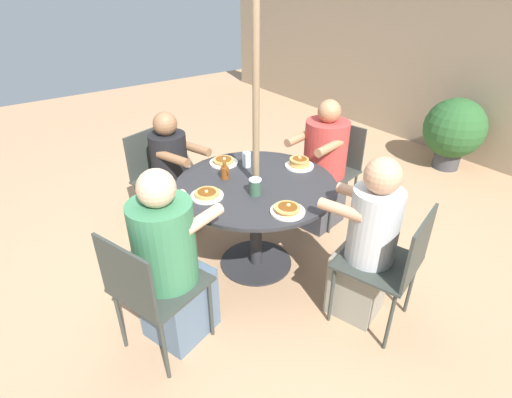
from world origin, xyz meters
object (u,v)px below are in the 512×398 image
object	(u,v)px
patio_chair_north	(160,173)
diner_east	(171,267)
drinking_glass_a	(247,160)
potted_shrub	(454,130)
syrup_bottle	(225,172)
patio_chair_south	(392,261)
pancake_plate_b	(299,163)
pancake_plate_c	(224,161)
patio_chair_east	(149,286)
pancake_plate_a	(207,194)
diner_south	(366,247)
patio_chair_west	(333,165)
coffee_cup	(255,187)
patio_table	(256,200)
pancake_plate_d	(288,210)
diner_north	(174,179)

from	to	relation	value
patio_chair_north	diner_east	size ratio (longest dim) A/B	0.73
drinking_glass_a	potted_shrub	world-z (taller)	drinking_glass_a
syrup_bottle	patio_chair_south	bearing A→B (deg)	20.40
pancake_plate_b	pancake_plate_c	bearing A→B (deg)	-131.72
patio_chair_east	pancake_plate_a	xyz separation A→B (m)	(-0.37, 0.61, 0.23)
diner_south	drinking_glass_a	distance (m)	1.14
diner_south	patio_chair_west	bearing A→B (deg)	36.35
patio_chair_west	coffee_cup	bearing A→B (deg)	95.18
patio_chair_north	pancake_plate_a	xyz separation A→B (m)	(0.95, -0.05, 0.23)
patio_table	patio_chair_north	bearing A→B (deg)	-161.61
pancake_plate_b	potted_shrub	distance (m)	2.47
pancake_plate_a	pancake_plate_d	world-z (taller)	pancake_plate_d
patio_chair_south	drinking_glass_a	distance (m)	1.31
diner_south	pancake_plate_b	bearing A→B (deg)	60.86
syrup_bottle	pancake_plate_d	bearing A→B (deg)	5.93
pancake_plate_c	potted_shrub	world-z (taller)	potted_shrub
diner_north	diner_south	size ratio (longest dim) A/B	0.93
patio_chair_west	pancake_plate_a	xyz separation A→B (m)	(0.16, -1.40, 0.23)
diner_north	patio_chair_south	distance (m)	1.91
pancake_plate_b	coffee_cup	bearing A→B (deg)	-74.10
patio_chair_west	coffee_cup	xyz separation A→B (m)	(0.33, -1.12, 0.27)
diner_south	pancake_plate_a	xyz separation A→B (m)	(-0.87, -0.64, 0.20)
pancake_plate_a	syrup_bottle	distance (m)	0.29
coffee_cup	pancake_plate_b	bearing A→B (deg)	105.90
patio_chair_south	pancake_plate_c	size ratio (longest dim) A/B	3.90
patio_chair_north	drinking_glass_a	world-z (taller)	patio_chair_north
patio_chair_east	potted_shrub	world-z (taller)	patio_chair_east
diner_north	pancake_plate_d	world-z (taller)	diner_north
pancake_plate_b	drinking_glass_a	size ratio (longest dim) A/B	1.95
pancake_plate_c	syrup_bottle	world-z (taller)	syrup_bottle
patio_chair_east	drinking_glass_a	xyz separation A→B (m)	(-0.60, 1.10, 0.27)
patio_chair_south	potted_shrub	bearing A→B (deg)	5.91
diner_south	drinking_glass_a	bearing A→B (deg)	80.43
patio_chair_west	drinking_glass_a	xyz separation A→B (m)	(-0.07, -0.91, 0.27)
pancake_plate_c	potted_shrub	bearing A→B (deg)	83.75
patio_chair_south	coffee_cup	distance (m)	1.00
diner_east	syrup_bottle	size ratio (longest dim) A/B	9.05
patio_chair_east	coffee_cup	distance (m)	0.95
patio_chair_west	diner_south	bearing A→B (deg)	132.38
syrup_bottle	potted_shrub	distance (m)	3.05
diner_north	coffee_cup	xyz separation A→B (m)	(0.95, 0.17, 0.28)
diner_north	coffee_cup	bearing A→B (deg)	81.99
diner_east	drinking_glass_a	bearing A→B (deg)	102.02
pancake_plate_a	syrup_bottle	world-z (taller)	syrup_bottle
patio_chair_south	patio_chair_east	bearing A→B (deg)	135.54
pancake_plate_d	syrup_bottle	xyz separation A→B (m)	(-0.64, -0.07, 0.03)
patio_table	pancake_plate_d	size ratio (longest dim) A/B	5.23
patio_chair_south	pancake_plate_a	xyz separation A→B (m)	(-1.04, -0.69, 0.23)
potted_shrub	diner_east	bearing A→B (deg)	-84.19
patio_chair_east	patio_chair_south	world-z (taller)	same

